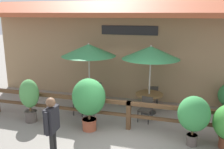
% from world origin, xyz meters
% --- Properties ---
extents(ground_plane, '(60.00, 60.00, 0.00)m').
position_xyz_m(ground_plane, '(0.00, 0.00, 0.00)').
color(ground_plane, gray).
extents(building_facade, '(14.28, 1.49, 4.23)m').
position_xyz_m(building_facade, '(-0.00, 4.10, 2.16)').
color(building_facade, '#997A56').
rests_on(building_facade, ground).
extents(patio_railing, '(10.40, 0.14, 0.95)m').
position_xyz_m(patio_railing, '(0.00, 1.05, 0.70)').
color(patio_railing, brown).
rests_on(patio_railing, ground).
extents(patio_umbrella_near, '(2.11, 2.11, 2.58)m').
position_xyz_m(patio_umbrella_near, '(-1.94, 2.58, 2.31)').
color(patio_umbrella_near, '#B7B2A8').
rests_on(patio_umbrella_near, ground).
extents(dining_table_near, '(1.04, 1.04, 0.75)m').
position_xyz_m(dining_table_near, '(-1.94, 2.58, 0.60)').
color(dining_table_near, brown).
rests_on(dining_table_near, ground).
extents(chair_near_streetside, '(0.49, 0.49, 0.85)m').
position_xyz_m(chair_near_streetside, '(-1.96, 1.78, 0.47)').
color(chair_near_streetside, '#332D28').
rests_on(chair_near_streetside, ground).
extents(chair_near_wallside, '(0.46, 0.46, 0.85)m').
position_xyz_m(chair_near_wallside, '(-1.88, 3.39, 0.47)').
color(chair_near_wallside, '#332D28').
rests_on(chair_near_wallside, ground).
extents(patio_umbrella_middle, '(2.11, 2.11, 2.58)m').
position_xyz_m(patio_umbrella_middle, '(0.43, 2.64, 2.31)').
color(patio_umbrella_middle, '#B7B2A8').
rests_on(patio_umbrella_middle, ground).
extents(dining_table_middle, '(1.04, 1.04, 0.75)m').
position_xyz_m(dining_table_middle, '(0.43, 2.64, 0.60)').
color(dining_table_middle, brown).
rests_on(dining_table_middle, ground).
extents(chair_middle_streetside, '(0.49, 0.49, 0.85)m').
position_xyz_m(chair_middle_streetside, '(0.44, 1.86, 0.47)').
color(chair_middle_streetside, '#332D28').
rests_on(chair_middle_streetside, ground).
extents(chair_middle_wallside, '(0.50, 0.50, 0.85)m').
position_xyz_m(chair_middle_wallside, '(0.48, 3.43, 0.47)').
color(chair_middle_wallside, '#332D28').
rests_on(chair_middle_wallside, ground).
extents(potted_plant_entrance_palm, '(0.67, 0.61, 1.53)m').
position_xyz_m(potted_plant_entrance_palm, '(-3.40, 0.67, 0.91)').
color(potted_plant_entrance_palm, '#564C47').
rests_on(potted_plant_entrance_palm, ground).
extents(potted_plant_tall_tropical, '(0.89, 0.81, 1.48)m').
position_xyz_m(potted_plant_tall_tropical, '(1.97, 0.56, 0.93)').
color(potted_plant_tall_tropical, '#564C47').
rests_on(potted_plant_tall_tropical, ground).
extents(potted_plant_small_flowering, '(1.07, 0.97, 1.72)m').
position_xyz_m(potted_plant_small_flowering, '(-1.21, 0.64, 1.07)').
color(potted_plant_small_flowering, '#9E4C33').
rests_on(potted_plant_small_flowering, ground).
extents(pedestrian, '(0.25, 0.61, 1.75)m').
position_xyz_m(pedestrian, '(-1.41, -1.33, 1.12)').
color(pedestrian, black).
rests_on(pedestrian, ground).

